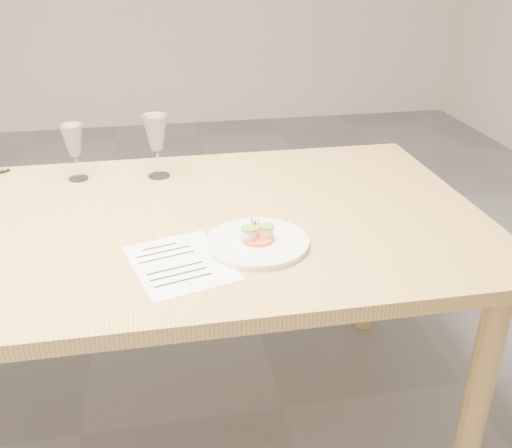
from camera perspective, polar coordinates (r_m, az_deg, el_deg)
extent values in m
plane|color=slate|center=(2.04, -17.01, -19.51)|extent=(7.00, 7.00, 0.00)
cube|color=tan|center=(1.62, -20.37, -1.01)|extent=(2.40, 1.00, 0.04)
cylinder|color=tan|center=(1.68, 21.35, -15.52)|extent=(0.07, 0.07, 0.71)
cylinder|color=tan|center=(2.26, 11.37, -2.57)|extent=(0.07, 0.07, 0.71)
cylinder|color=white|center=(1.42, 0.15, -1.91)|extent=(0.25, 0.25, 0.01)
cylinder|color=white|center=(1.42, 0.15, -1.69)|extent=(0.26, 0.26, 0.01)
cylinder|color=orange|center=(1.41, 0.15, -1.48)|extent=(0.08, 0.08, 0.01)
cylinder|color=beige|center=(1.40, -0.71, -0.98)|extent=(0.04, 0.04, 0.02)
cylinder|color=beige|center=(1.41, 1.00, -0.77)|extent=(0.04, 0.04, 0.02)
cylinder|color=#82AD30|center=(1.40, -0.72, -0.44)|extent=(0.04, 0.04, 0.01)
cylinder|color=#82AD30|center=(1.41, 1.01, -0.23)|extent=(0.04, 0.04, 0.01)
cylinder|color=#D5C671|center=(1.39, 2.48, -2.23)|extent=(0.04, 0.04, 0.00)
cube|color=white|center=(1.36, -7.59, -3.88)|extent=(0.28, 0.32, 0.00)
cube|color=black|center=(1.43, -9.58, -2.24)|extent=(0.09, 0.03, 0.00)
cube|color=black|center=(1.41, -9.24, -2.75)|extent=(0.13, 0.04, 0.00)
cube|color=black|center=(1.39, -8.87, -3.28)|extent=(0.13, 0.04, 0.00)
cube|color=black|center=(1.34, -8.11, -4.40)|extent=(0.13, 0.04, 0.00)
cube|color=black|center=(1.31, -7.70, -4.99)|extent=(0.13, 0.04, 0.00)
cube|color=black|center=(1.29, -7.28, -5.60)|extent=(0.13, 0.04, 0.00)
cube|color=silver|center=(2.05, -24.02, 5.00)|extent=(0.02, 0.02, 0.00)
cylinder|color=white|center=(1.91, -17.32, 4.36)|extent=(0.06, 0.06, 0.00)
cylinder|color=white|center=(1.90, -17.48, 5.48)|extent=(0.01, 0.01, 0.08)
cone|color=white|center=(1.87, -17.84, 7.98)|extent=(0.07, 0.07, 0.10)
cylinder|color=white|center=(1.88, -9.66, 4.79)|extent=(0.07, 0.07, 0.00)
cylinder|color=white|center=(1.86, -9.77, 6.09)|extent=(0.01, 0.01, 0.09)
cone|color=white|center=(1.83, -10.00, 8.99)|extent=(0.08, 0.08, 0.11)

